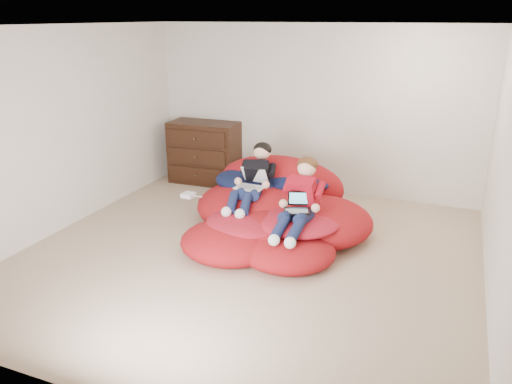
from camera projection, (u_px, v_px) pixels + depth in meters
name	position (u px, v px, depth m)	size (l,w,h in m)	color
room_shell	(248.00, 237.00, 5.64)	(5.10, 5.10, 2.77)	tan
dresser	(205.00, 152.00, 8.08)	(1.12, 0.63, 0.99)	black
beanbag_pile	(275.00, 211.00, 6.30)	(2.35, 2.38, 0.88)	#AE1319
cream_pillow	(264.00, 164.00, 7.03)	(0.49, 0.31, 0.31)	beige
older_boy	(254.00, 176.00, 6.28)	(0.39, 1.11, 0.69)	black
younger_boy	(300.00, 197.00, 5.66)	(0.35, 1.05, 0.76)	#B20F1F
laptop_white	(252.00, 182.00, 6.24)	(0.36, 0.39, 0.22)	silver
laptop_black	(299.00, 205.00, 5.64)	(0.35, 0.38, 0.21)	black
power_adapter	(188.00, 195.00, 6.39)	(0.15, 0.15, 0.06)	silver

